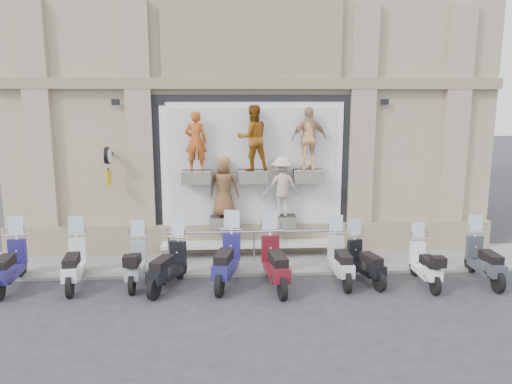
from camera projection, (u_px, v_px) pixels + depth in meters
ground at (259, 292)px, 11.69m from camera, size 90.00×90.00×0.00m
sidewalk at (254, 261)px, 13.74m from camera, size 16.00×2.20×0.08m
building at (246, 53)px, 17.41m from camera, size 14.00×8.60×12.00m
shop_vitrine at (256, 172)px, 13.92m from camera, size 5.60×0.87×4.30m
guard_rail at (254, 247)px, 13.56m from camera, size 5.06×0.10×0.93m
clock_sign_bracket at (108, 161)px, 13.35m from camera, size 0.10×0.80×1.02m
scooter_a at (8, 256)px, 11.75m from camera, size 0.70×2.01×1.61m
scooter_b at (73, 255)px, 11.90m from camera, size 0.81×2.00×1.58m
scooter_c at (135, 255)px, 12.04m from camera, size 0.57×1.80×1.45m
scooter_d at (167, 257)px, 11.75m from camera, size 1.18×1.99×1.56m
scooter_e at (226, 251)px, 12.00m from camera, size 1.03×2.17×1.70m
scooter_f at (275, 253)px, 11.82m from camera, size 0.85×2.16×1.71m
scooter_g at (341, 252)px, 12.18m from camera, size 0.58×1.90×1.54m
scooter_h at (366, 254)px, 12.19m from camera, size 0.97×1.84×1.44m
scooter_i at (426, 257)px, 12.02m from camera, size 0.51×1.74×1.41m
scooter_j at (485, 252)px, 12.19m from camera, size 0.59×1.91×1.54m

